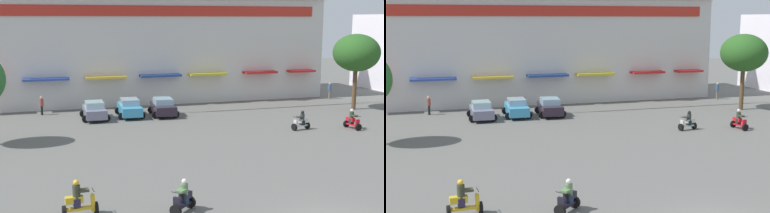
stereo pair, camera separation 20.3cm
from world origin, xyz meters
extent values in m
plane|color=#5E5E59|center=(0.00, 13.00, 0.00)|extent=(128.00, 128.00, 0.00)
cube|color=silver|center=(0.00, 35.09, 4.99)|extent=(35.02, 10.18, 9.99)
cube|color=red|center=(0.00, 29.94, 8.86)|extent=(32.22, 0.12, 0.98)
cube|color=#2E479F|center=(-10.24, 29.45, 2.89)|extent=(3.96, 1.10, 0.20)
cube|color=gold|center=(-4.99, 29.45, 2.89)|extent=(3.70, 1.10, 0.20)
cube|color=navy|center=(0.09, 29.45, 2.89)|extent=(3.88, 1.10, 0.20)
cube|color=gold|center=(4.78, 29.45, 2.89)|extent=(3.72, 1.10, 0.20)
cube|color=red|center=(10.29, 29.45, 2.89)|extent=(3.39, 1.10, 0.20)
cube|color=red|center=(14.86, 29.45, 2.89)|extent=(2.80, 1.10, 0.20)
cylinder|color=brown|center=(16.44, 22.52, 1.87)|extent=(0.38, 0.38, 3.73)
ellipsoid|color=#285720|center=(16.44, 22.52, 5.14)|extent=(4.03, 4.37, 3.35)
cube|color=slate|center=(-6.63, 24.69, 0.63)|extent=(1.67, 3.87, 0.72)
cube|color=#9CC3C8|center=(-6.63, 24.69, 1.24)|extent=(1.43, 1.94, 0.50)
cylinder|color=black|center=(-7.44, 25.89, 0.30)|extent=(0.60, 0.17, 0.60)
cylinder|color=black|center=(-5.79, 25.88, 0.30)|extent=(0.60, 0.17, 0.60)
cylinder|color=black|center=(-7.46, 23.50, 0.30)|extent=(0.60, 0.17, 0.60)
cylinder|color=black|center=(-5.81, 23.49, 0.30)|extent=(0.60, 0.17, 0.60)
cube|color=#3A95C5|center=(-3.67, 25.04, 0.64)|extent=(1.81, 4.16, 0.74)
cube|color=#93ABBC|center=(-3.67, 25.04, 1.27)|extent=(1.49, 2.11, 0.52)
cylinder|color=black|center=(-4.43, 26.34, 0.30)|extent=(0.61, 0.19, 0.60)
cylinder|color=black|center=(-2.79, 26.28, 0.30)|extent=(0.61, 0.19, 0.60)
cylinder|color=black|center=(-4.54, 23.81, 0.30)|extent=(0.61, 0.19, 0.60)
cylinder|color=black|center=(-2.90, 23.74, 0.30)|extent=(0.61, 0.19, 0.60)
cube|color=#281F2B|center=(-0.88, 24.64, 0.64)|extent=(1.99, 4.07, 0.74)
cube|color=#94BDD0|center=(-0.88, 24.64, 1.26)|extent=(1.61, 2.08, 0.50)
cylinder|color=black|center=(-1.64, 25.93, 0.30)|extent=(0.61, 0.21, 0.60)
cylinder|color=black|center=(0.06, 25.80, 0.30)|extent=(0.61, 0.21, 0.60)
cylinder|color=black|center=(-1.82, 23.48, 0.30)|extent=(0.61, 0.21, 0.60)
cylinder|color=black|center=(-0.11, 23.36, 0.30)|extent=(0.61, 0.21, 0.60)
cylinder|color=black|center=(-8.87, 4.11, 0.26)|extent=(0.18, 0.53, 0.52)
cylinder|color=black|center=(-10.18, 4.03, 0.26)|extent=(0.18, 0.53, 0.52)
cube|color=gold|center=(-9.53, 4.07, 0.32)|extent=(1.17, 0.36, 0.10)
cube|color=gold|center=(-9.76, 4.06, 0.73)|extent=(0.75, 0.35, 0.28)
cube|color=gold|center=(-9.00, 4.11, 0.51)|extent=(0.16, 0.33, 0.71)
cylinder|color=black|center=(-8.98, 4.11, 1.07)|extent=(0.07, 0.52, 0.04)
cube|color=#292340|center=(-9.66, 4.06, 0.61)|extent=(0.30, 0.34, 0.36)
cylinder|color=#343728|center=(-9.66, 4.06, 1.07)|extent=(0.34, 0.34, 0.56)
sphere|color=gold|center=(-9.66, 4.06, 1.46)|extent=(0.25, 0.25, 0.25)
cube|color=#343728|center=(-9.37, 4.08, 1.10)|extent=(0.46, 0.37, 0.10)
cylinder|color=black|center=(6.94, 16.11, 0.26)|extent=(0.24, 0.54, 0.52)
cylinder|color=black|center=(8.16, 16.34, 0.26)|extent=(0.24, 0.54, 0.52)
cube|color=beige|center=(7.55, 16.22, 0.32)|extent=(1.12, 0.48, 0.10)
cube|color=beige|center=(7.77, 16.27, 0.65)|extent=(0.74, 0.43, 0.28)
cube|color=beige|center=(7.06, 16.13, 0.46)|extent=(0.20, 0.34, 0.64)
cylinder|color=black|center=(7.04, 16.13, 0.99)|extent=(0.13, 0.52, 0.04)
cube|color=black|center=(7.67, 16.25, 0.53)|extent=(0.34, 0.37, 0.36)
cylinder|color=#313435|center=(7.67, 16.25, 0.95)|extent=(0.37, 0.37, 0.49)
sphere|color=black|center=(7.67, 16.25, 1.31)|extent=(0.25, 0.25, 0.25)
cube|color=#313435|center=(7.40, 16.20, 0.98)|extent=(0.50, 0.42, 0.10)
cylinder|color=black|center=(11.42, 14.66, 0.26)|extent=(0.53, 0.19, 0.52)
cylinder|color=black|center=(11.30, 15.98, 0.26)|extent=(0.53, 0.19, 0.52)
cube|color=red|center=(11.36, 15.32, 0.32)|extent=(0.38, 1.19, 0.10)
cube|color=red|center=(11.34, 15.56, 0.69)|extent=(0.37, 0.77, 0.28)
cube|color=red|center=(11.41, 14.79, 0.49)|extent=(0.33, 0.17, 0.67)
cylinder|color=black|center=(11.41, 14.76, 1.03)|extent=(0.52, 0.08, 0.04)
cube|color=#2A2229|center=(11.35, 15.45, 0.57)|extent=(0.34, 0.31, 0.36)
cylinder|color=#2F3A28|center=(11.35, 15.45, 1.01)|extent=(0.35, 0.35, 0.53)
sphere|color=silver|center=(11.35, 15.45, 1.38)|extent=(0.25, 0.25, 0.25)
cube|color=#2F3A28|center=(11.38, 15.16, 1.04)|extent=(0.38, 0.47, 0.10)
cylinder|color=black|center=(-5.76, 2.78, 0.26)|extent=(0.46, 0.48, 0.52)
cylinder|color=black|center=(-4.89, 3.58, 0.26)|extent=(0.46, 0.48, 0.52)
cube|color=black|center=(-5.33, 3.18, 0.32)|extent=(0.96, 0.91, 0.10)
cube|color=black|center=(-5.17, 3.32, 0.68)|extent=(0.69, 0.67, 0.28)
cube|color=black|center=(-5.68, 2.86, 0.48)|extent=(0.32, 0.33, 0.66)
cylinder|color=black|center=(-5.70, 2.84, 1.02)|extent=(0.38, 0.41, 0.04)
cube|color=#1E2B49|center=(-5.24, 3.26, 0.56)|extent=(0.42, 0.43, 0.36)
cylinder|color=#577C4E|center=(-5.24, 3.26, 0.98)|extent=(0.45, 0.45, 0.48)
sphere|color=silver|center=(-5.24, 3.26, 1.33)|extent=(0.25, 0.25, 0.25)
cube|color=#577C4E|center=(-5.43, 3.08, 1.00)|extent=(0.55, 0.55, 0.10)
cylinder|color=black|center=(-10.72, 27.99, 0.40)|extent=(0.25, 0.25, 0.80)
cylinder|color=brown|center=(-10.72, 27.99, 1.09)|extent=(0.40, 0.40, 0.58)
sphere|color=tan|center=(-10.72, 27.99, 1.50)|extent=(0.24, 0.24, 0.24)
cylinder|color=#686151|center=(17.61, 28.35, 0.46)|extent=(0.29, 0.29, 0.91)
cylinder|color=#3A5479|center=(17.61, 28.35, 1.20)|extent=(0.47, 0.47, 0.58)
sphere|color=#D9A283|center=(17.61, 28.35, 1.60)|extent=(0.22, 0.22, 0.22)
camera|label=1|loc=(-10.97, -16.38, 8.09)|focal=47.24mm
camera|label=2|loc=(-10.77, -16.44, 8.09)|focal=47.24mm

